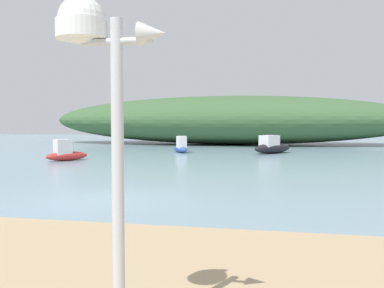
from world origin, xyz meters
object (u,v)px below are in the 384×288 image
at_px(motorboat_east_reach, 181,147).
at_px(motorboat_mid_channel, 66,153).
at_px(mast_structure, 95,61).
at_px(motorboat_far_right, 272,147).

xyz_separation_m(motorboat_east_reach, motorboat_mid_channel, (-5.43, -8.05, 0.02)).
distance_m(mast_structure, motorboat_far_right, 28.39).
height_order(motorboat_east_reach, motorboat_mid_channel, motorboat_mid_channel).
distance_m(motorboat_far_right, motorboat_mid_channel, 14.99).
bearing_deg(motorboat_mid_channel, motorboat_east_reach, 56.01).
distance_m(motorboat_east_reach, motorboat_mid_channel, 9.71).
bearing_deg(mast_structure, motorboat_far_right, 87.13).
bearing_deg(mast_structure, motorboat_mid_channel, 118.98).
bearing_deg(motorboat_mid_channel, motorboat_far_right, 34.36).
bearing_deg(motorboat_far_right, mast_structure, -92.87).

